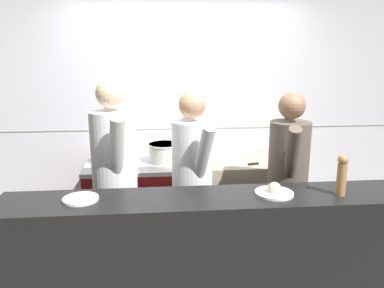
{
  "coord_description": "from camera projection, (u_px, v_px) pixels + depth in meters",
  "views": [
    {
      "loc": [
        -0.29,
        -2.61,
        1.94
      ],
      "look_at": [
        0.02,
        0.66,
        1.15
      ],
      "focal_mm": 35.0,
      "sensor_mm": 36.0,
      "label": 1
    }
  ],
  "objects": [
    {
      "name": "pepper_mill",
      "position": [
        342.0,
        174.0,
        2.5
      ],
      "size": [
        0.07,
        0.07,
        0.28
      ],
      "color": "#AD7A47",
      "rests_on": "pass_counter"
    },
    {
      "name": "oven_range",
      "position": [
        138.0,
        204.0,
        3.83
      ],
      "size": [
        0.99,
        0.71,
        0.89
      ],
      "color": "maroon",
      "rests_on": "ground_plane"
    },
    {
      "name": "plated_dish_appetiser",
      "position": [
        274.0,
        191.0,
        2.55
      ],
      "size": [
        0.26,
        0.26,
        0.09
      ],
      "color": "white",
      "rests_on": "pass_counter"
    },
    {
      "name": "plated_dish_main",
      "position": [
        81.0,
        199.0,
        2.45
      ],
      "size": [
        0.23,
        0.23,
        0.02
      ],
      "color": "white",
      "rests_on": "pass_counter"
    },
    {
      "name": "chef_head_cook",
      "position": [
        115.0,
        176.0,
        3.03
      ],
      "size": [
        0.43,
        0.77,
        1.76
      ],
      "rotation": [
        0.0,
        0.0,
        0.23
      ],
      "color": "black",
      "rests_on": "ground_plane"
    },
    {
      "name": "prep_counter",
      "position": [
        241.0,
        201.0,
        3.93
      ],
      "size": [
        1.1,
        0.65,
        0.88
      ],
      "color": "gray",
      "rests_on": "ground_plane"
    },
    {
      "name": "chef_line",
      "position": [
        287.0,
        179.0,
        3.15
      ],
      "size": [
        0.4,
        0.72,
        1.64
      ],
      "rotation": [
        0.0,
        0.0,
        -0.24
      ],
      "color": "black",
      "rests_on": "ground_plane"
    },
    {
      "name": "chefs_knife",
      "position": [
        262.0,
        163.0,
        3.7
      ],
      "size": [
        0.36,
        0.13,
        0.02
      ],
      "color": "#B7BABF",
      "rests_on": "prep_counter"
    },
    {
      "name": "mixing_bowl_steel",
      "position": [
        231.0,
        155.0,
        3.85
      ],
      "size": [
        0.25,
        0.25,
        0.1
      ],
      "color": "#B7BABF",
      "rests_on": "prep_counter"
    },
    {
      "name": "wall_back_tiled",
      "position": [
        184.0,
        115.0,
        4.07
      ],
      "size": [
        8.0,
        0.06,
        2.6
      ],
      "color": "silver",
      "rests_on": "ground_plane"
    },
    {
      "name": "chef_sous",
      "position": [
        192.0,
        179.0,
        3.12
      ],
      "size": [
        0.43,
        0.71,
        1.66
      ],
      "rotation": [
        0.0,
        0.0,
        0.33
      ],
      "color": "black",
      "rests_on": "ground_plane"
    },
    {
      "name": "sauce_pot",
      "position": [
        164.0,
        152.0,
        3.71
      ],
      "size": [
        0.32,
        0.32,
        0.19
      ],
      "color": "beige",
      "rests_on": "oven_range"
    },
    {
      "name": "pass_counter",
      "position": [
        211.0,
        265.0,
        2.63
      ],
      "size": [
        2.85,
        0.45,
        1.01
      ],
      "color": "black",
      "rests_on": "ground_plane"
    },
    {
      "name": "stock_pot",
      "position": [
        109.0,
        154.0,
        3.72
      ],
      "size": [
        0.31,
        0.31,
        0.15
      ],
      "color": "#B7BABF",
      "rests_on": "oven_range"
    }
  ]
}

